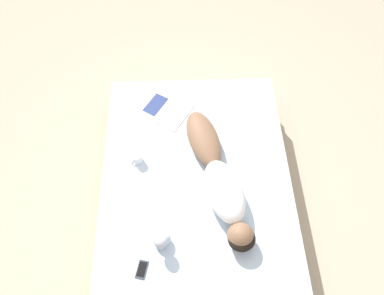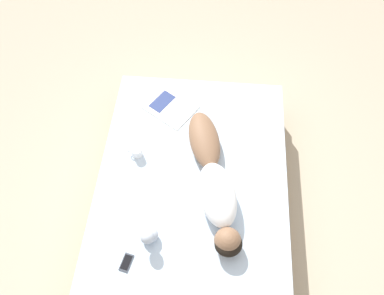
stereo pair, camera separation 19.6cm
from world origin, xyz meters
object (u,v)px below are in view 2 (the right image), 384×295
object	(u,v)px
person	(214,181)
open_magazine	(171,107)
cell_phone	(126,262)
coffee_mug	(137,152)

from	to	relation	value
person	open_magazine	xyz separation A→B (m)	(0.44, -0.78, -0.10)
person	cell_phone	bearing A→B (deg)	33.08
open_magazine	cell_phone	distance (m)	1.44
person	open_magazine	world-z (taller)	person
person	coffee_mug	bearing A→B (deg)	-35.44
open_magazine	coffee_mug	distance (m)	0.58
person	open_magazine	bearing A→B (deg)	-75.39
person	coffee_mug	world-z (taller)	person
open_magazine	coffee_mug	world-z (taller)	coffee_mug
open_magazine	coffee_mug	bearing A→B (deg)	99.92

